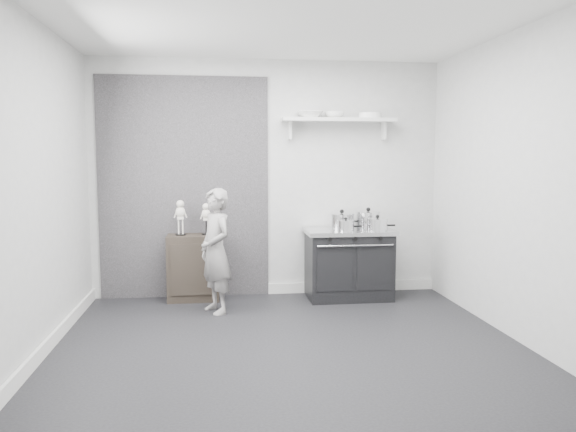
# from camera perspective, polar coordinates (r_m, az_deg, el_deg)

# --- Properties ---
(ground) EXTENTS (4.00, 4.00, 0.00)m
(ground) POSITION_cam_1_polar(r_m,az_deg,el_deg) (4.95, -0.07, -12.82)
(ground) COLOR black
(ground) RESTS_ON ground
(room_shell) EXTENTS (4.02, 3.62, 2.71)m
(room_shell) POSITION_cam_1_polar(r_m,az_deg,el_deg) (4.83, -1.35, 6.48)
(room_shell) COLOR silver
(room_shell) RESTS_ON ground
(wall_shelf) EXTENTS (1.30, 0.26, 0.24)m
(wall_shelf) POSITION_cam_1_polar(r_m,az_deg,el_deg) (6.49, 5.16, 9.60)
(wall_shelf) COLOR silver
(wall_shelf) RESTS_ON room_shell
(stove) EXTENTS (0.98, 0.62, 0.79)m
(stove) POSITION_cam_1_polar(r_m,az_deg,el_deg) (6.42, 6.18, -4.82)
(stove) COLOR black
(stove) RESTS_ON ground
(side_cabinet) EXTENTS (0.57, 0.33, 0.74)m
(side_cabinet) POSITION_cam_1_polar(r_m,az_deg,el_deg) (6.39, -9.60, -5.18)
(side_cabinet) COLOR black
(side_cabinet) RESTS_ON ground
(child) EXTENTS (0.49, 0.56, 1.28)m
(child) POSITION_cam_1_polar(r_m,az_deg,el_deg) (5.80, -7.34, -3.54)
(child) COLOR gray
(child) RESTS_ON ground
(pot_back_left) EXTENTS (0.37, 0.28, 0.22)m
(pot_back_left) POSITION_cam_1_polar(r_m,az_deg,el_deg) (6.44, 5.49, -0.48)
(pot_back_left) COLOR silver
(pot_back_left) RESTS_ON stove
(pot_back_right) EXTENTS (0.37, 0.28, 0.24)m
(pot_back_right) POSITION_cam_1_polar(r_m,az_deg,el_deg) (6.51, 8.15, -0.36)
(pot_back_right) COLOR silver
(pot_back_right) RESTS_ON stove
(pot_front_right) EXTENTS (0.32, 0.23, 0.18)m
(pot_front_right) POSITION_cam_1_polar(r_m,az_deg,el_deg) (6.23, 9.07, -0.88)
(pot_front_right) COLOR silver
(pot_front_right) RESTS_ON stove
(pot_front_center) EXTENTS (0.27, 0.19, 0.16)m
(pot_front_center) POSITION_cam_1_polar(r_m,az_deg,el_deg) (6.16, 5.90, -0.99)
(pot_front_center) COLOR silver
(pot_front_center) RESTS_ON stove
(skeleton_full) EXTENTS (0.13, 0.08, 0.45)m
(skeleton_full) POSITION_cam_1_polar(r_m,az_deg,el_deg) (6.31, -10.87, 0.10)
(skeleton_full) COLOR beige
(skeleton_full) RESTS_ON side_cabinet
(skeleton_torso) EXTENTS (0.11, 0.07, 0.40)m
(skeleton_torso) POSITION_cam_1_polar(r_m,az_deg,el_deg) (6.30, -8.32, -0.06)
(skeleton_torso) COLOR beige
(skeleton_torso) RESTS_ON side_cabinet
(bowl_large) EXTENTS (0.29, 0.29, 0.07)m
(bowl_large) POSITION_cam_1_polar(r_m,az_deg,el_deg) (6.43, 2.25, 10.26)
(bowl_large) COLOR white
(bowl_large) RESTS_ON wall_shelf
(bowl_small) EXTENTS (0.22, 0.22, 0.07)m
(bowl_small) POSITION_cam_1_polar(r_m,az_deg,el_deg) (6.48, 4.73, 10.20)
(bowl_small) COLOR white
(bowl_small) RESTS_ON wall_shelf
(plate_stack) EXTENTS (0.26, 0.26, 0.06)m
(plate_stack) POSITION_cam_1_polar(r_m,az_deg,el_deg) (6.58, 8.32, 10.06)
(plate_stack) COLOR white
(plate_stack) RESTS_ON wall_shelf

